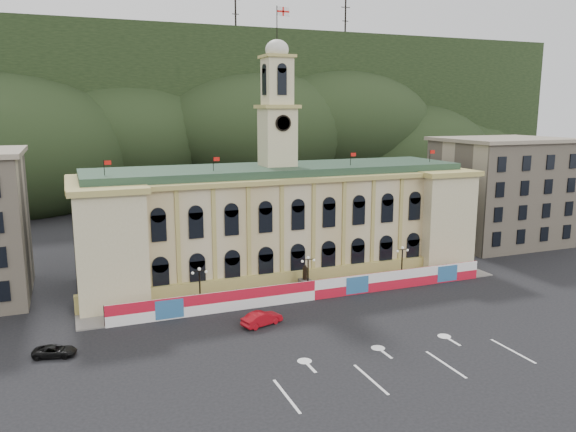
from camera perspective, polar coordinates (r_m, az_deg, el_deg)
name	(u,v)px	position (r m, az deg, el deg)	size (l,w,h in m)	color
ground	(375,346)	(58.65, 8.87, -12.92)	(260.00, 260.00, 0.00)	black
lane_markings	(403,367)	(54.81, 11.60, -14.78)	(26.00, 10.00, 0.02)	white
hill_ridge	(165,123)	(170.36, -12.39, 9.23)	(230.00, 80.00, 64.00)	black
city_hall	(279,220)	(80.26, -0.97, -0.42)	(56.20, 17.60, 37.10)	beige
side_building_right	(501,191)	(105.48, 20.79, 2.40)	(21.00, 17.00, 18.60)	tan
hoarding_fence	(315,290)	(70.71, 2.72, -7.52)	(50.00, 0.44, 2.50)	red
pavement	(306,293)	(73.39, 1.80, -7.78)	(56.00, 5.50, 0.16)	slate
statue	(305,284)	(73.26, 1.73, -6.90)	(1.40, 1.40, 3.72)	#595651
lamp_left	(200,284)	(67.67, -8.95, -6.87)	(1.96, 0.44, 5.15)	black
lamp_center	(308,272)	(71.83, 2.05, -5.70)	(1.96, 0.44, 5.15)	black
lamp_right	(402,261)	(78.31, 11.51, -4.51)	(1.96, 0.44, 5.15)	black
red_sedan	(262,318)	(62.89, -2.67, -10.36)	(5.00, 3.05, 1.56)	#A50B15
black_suv	(55,351)	(59.91, -22.61, -12.55)	(4.38, 2.82, 1.12)	black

